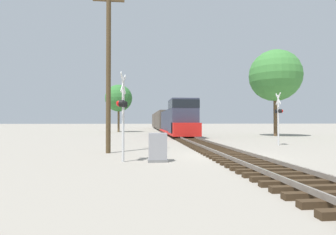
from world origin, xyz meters
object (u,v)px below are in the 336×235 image
(crossing_signal_near, at_px, (122,108))
(tree_mid_background, at_px, (119,98))
(relay_cabinet, at_px, (158,148))
(tree_far_right, at_px, (275,76))
(crossing_signal_far, at_px, (279,114))
(freight_train, at_px, (164,121))
(utility_pole, at_px, (108,69))

(crossing_signal_near, relative_size, tree_mid_background, 0.49)
(crossing_signal_near, distance_m, tree_mid_background, 34.30)
(crossing_signal_near, relative_size, relay_cabinet, 3.09)
(tree_far_right, bearing_deg, crossing_signal_far, -117.18)
(freight_train, height_order, relay_cabinet, freight_train)
(freight_train, bearing_deg, crossing_signal_near, -97.67)
(relay_cabinet, distance_m, utility_pole, 6.07)
(freight_train, relative_size, crossing_signal_far, 13.29)
(crossing_signal_near, relative_size, utility_pole, 0.42)
(crossing_signal_far, height_order, relay_cabinet, crossing_signal_far)
(freight_train, relative_size, utility_pole, 5.66)
(utility_pole, bearing_deg, freight_train, 80.04)
(tree_far_right, bearing_deg, crossing_signal_near, -132.29)
(freight_train, distance_m, crossing_signal_near, 40.50)
(crossing_signal_near, height_order, crossing_signal_far, crossing_signal_far)
(crossing_signal_far, relative_size, tree_mid_background, 0.49)
(crossing_signal_near, xyz_separation_m, relay_cabinet, (1.58, -0.07, -1.79))
(crossing_signal_near, xyz_separation_m, crossing_signal_far, (11.30, 7.15, -0.04))
(tree_mid_background, bearing_deg, relay_cabinet, -82.21)
(relay_cabinet, bearing_deg, tree_far_right, 50.49)
(relay_cabinet, bearing_deg, crossing_signal_near, 177.38)
(crossing_signal_far, distance_m, tree_mid_background, 30.65)
(crossing_signal_far, distance_m, utility_pole, 13.13)
(crossing_signal_far, xyz_separation_m, relay_cabinet, (-9.72, -7.22, -1.75))
(crossing_signal_near, distance_m, relay_cabinet, 2.39)
(relay_cabinet, height_order, utility_pole, utility_pole)
(freight_train, bearing_deg, tree_far_right, -59.90)
(tree_mid_background, bearing_deg, utility_pole, -86.19)
(freight_train, xyz_separation_m, tree_mid_background, (-8.48, -6.15, 3.87))
(tree_far_right, bearing_deg, freight_train, 120.10)
(utility_pole, xyz_separation_m, tree_mid_background, (-2.03, 30.58, 0.99))
(tree_mid_background, bearing_deg, freight_train, 35.93)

